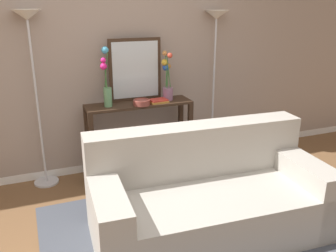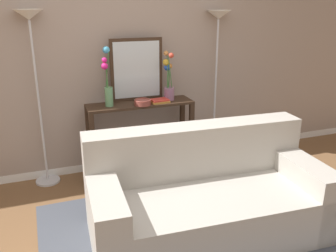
{
  "view_description": "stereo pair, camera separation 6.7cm",
  "coord_description": "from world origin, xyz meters",
  "views": [
    {
      "loc": [
        -0.9,
        -2.13,
        1.89
      ],
      "look_at": [
        0.3,
        0.91,
        0.78
      ],
      "focal_mm": 39.0,
      "sensor_mm": 36.0,
      "label": 1
    },
    {
      "loc": [
        -0.83,
        -2.15,
        1.89
      ],
      "look_at": [
        0.3,
        0.91,
        0.78
      ],
      "focal_mm": 39.0,
      "sensor_mm": 36.0,
      "label": 2
    }
  ],
  "objects": [
    {
      "name": "console_table",
      "position": [
        0.23,
        1.59,
        0.56
      ],
      "size": [
        1.18,
        0.32,
        0.84
      ],
      "color": "#382619",
      "rests_on": "ground"
    },
    {
      "name": "book_row_under_console",
      "position": [
        -0.04,
        1.59,
        0.06
      ],
      "size": [
        0.43,
        0.18,
        0.13
      ],
      "color": "#1E7075",
      "rests_on": "ground"
    },
    {
      "name": "back_wall",
      "position": [
        0.0,
        1.9,
        1.32
      ],
      "size": [
        12.0,
        0.15,
        2.63
      ],
      "color": "white",
      "rests_on": "ground"
    },
    {
      "name": "couch",
      "position": [
        0.42,
        0.29,
        0.31
      ],
      "size": [
        2.0,
        1.04,
        0.88
      ],
      "color": "#ADA89E",
      "rests_on": "ground"
    },
    {
      "name": "floor_lamp_right",
      "position": [
        1.22,
        1.71,
        1.42
      ],
      "size": [
        0.28,
        0.28,
        1.8
      ],
      "color": "silver",
      "rests_on": "ground"
    },
    {
      "name": "wall_mirror",
      "position": [
        0.24,
        1.72,
        1.18
      ],
      "size": [
        0.59,
        0.02,
        0.69
      ],
      "color": "#382619",
      "rests_on": "console_table"
    },
    {
      "name": "vase_tall_flowers",
      "position": [
        -0.12,
        1.57,
        1.11
      ],
      "size": [
        0.11,
        0.12,
        0.62
      ],
      "color": "#669E6B",
      "rests_on": "console_table"
    },
    {
      "name": "book_stack",
      "position": [
        0.43,
        1.52,
        0.86
      ],
      "size": [
        0.21,
        0.15,
        0.04
      ],
      "color": "#B77F33",
      "rests_on": "console_table"
    },
    {
      "name": "floor_lamp_left",
      "position": [
        -0.82,
        1.71,
        1.43
      ],
      "size": [
        0.28,
        0.28,
        1.82
      ],
      "color": "silver",
      "rests_on": "ground"
    },
    {
      "name": "vase_short_flowers",
      "position": [
        0.57,
        1.6,
        1.05
      ],
      "size": [
        0.12,
        0.14,
        0.55
      ],
      "color": "gray",
      "rests_on": "console_table"
    },
    {
      "name": "fruit_bowl",
      "position": [
        0.23,
        1.5,
        0.87
      ],
      "size": [
        0.18,
        0.18,
        0.06
      ],
      "color": "brown",
      "rests_on": "console_table"
    },
    {
      "name": "area_rug",
      "position": [
        0.42,
        0.13,
        0.01
      ],
      "size": [
        2.74,
        2.12,
        0.01
      ],
      "color": "#474C56",
      "rests_on": "ground"
    }
  ]
}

